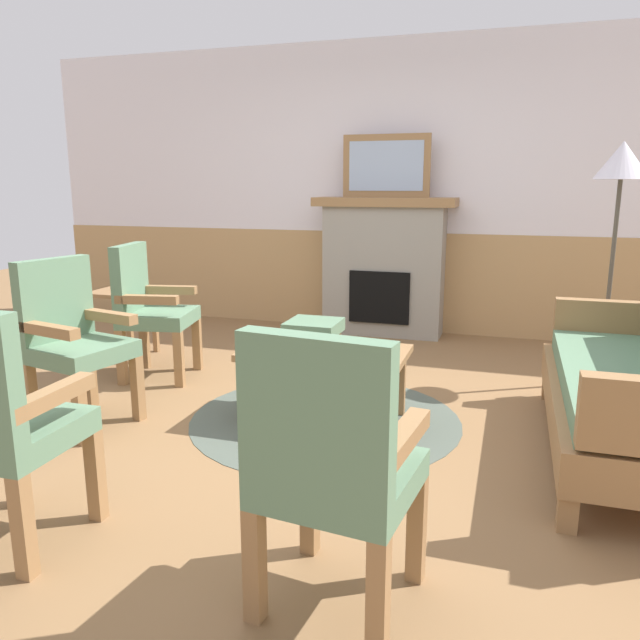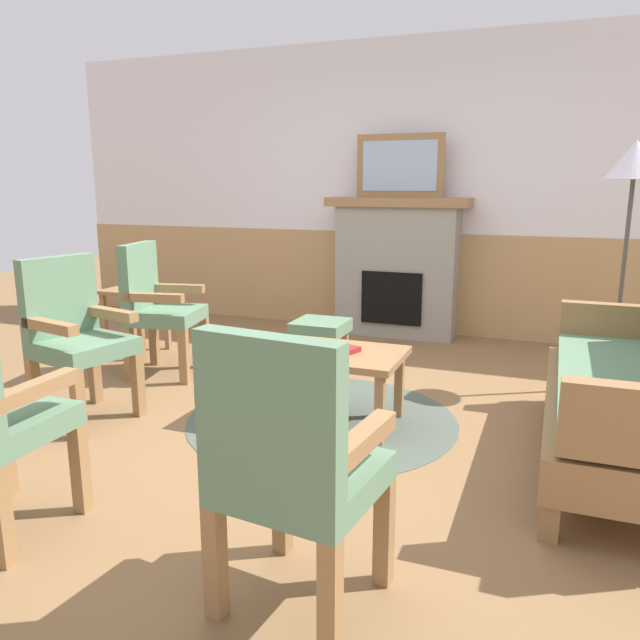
% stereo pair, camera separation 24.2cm
% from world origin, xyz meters
% --- Properties ---
extents(ground_plane, '(14.00, 14.00, 0.00)m').
position_xyz_m(ground_plane, '(0.00, 0.00, 0.00)').
color(ground_plane, olive).
extents(wall_back, '(7.20, 0.14, 2.70)m').
position_xyz_m(wall_back, '(0.00, 2.60, 1.31)').
color(wall_back, white).
rests_on(wall_back, ground_plane).
extents(fireplace, '(1.30, 0.44, 1.28)m').
position_xyz_m(fireplace, '(0.00, 2.35, 0.65)').
color(fireplace, gray).
rests_on(fireplace, ground_plane).
extents(framed_picture, '(0.80, 0.04, 0.56)m').
position_xyz_m(framed_picture, '(0.00, 2.35, 1.56)').
color(framed_picture, olive).
rests_on(framed_picture, fireplace).
extents(couch, '(0.70, 1.80, 0.98)m').
position_xyz_m(couch, '(1.79, 0.03, 0.40)').
color(couch, olive).
rests_on(couch, ground_plane).
extents(coffee_table, '(0.96, 0.56, 0.44)m').
position_xyz_m(coffee_table, '(0.13, 0.06, 0.39)').
color(coffee_table, olive).
rests_on(coffee_table, ground_plane).
extents(round_rug, '(1.64, 1.64, 0.01)m').
position_xyz_m(round_rug, '(0.13, 0.06, 0.00)').
color(round_rug, '#4C564C').
rests_on(round_rug, ground_plane).
extents(book_on_table, '(0.21, 0.21, 0.03)m').
position_xyz_m(book_on_table, '(0.25, 0.05, 0.46)').
color(book_on_table, maroon).
rests_on(book_on_table, coffee_table).
extents(footstool, '(0.40, 0.40, 0.36)m').
position_xyz_m(footstool, '(-0.30, 1.13, 0.28)').
color(footstool, olive).
rests_on(footstool, ground_plane).
extents(armchair_near_fireplace, '(0.56, 0.56, 0.98)m').
position_xyz_m(armchair_near_fireplace, '(-1.35, 0.50, 0.54)').
color(armchair_near_fireplace, olive).
rests_on(armchair_near_fireplace, ground_plane).
extents(armchair_by_window_left, '(0.57, 0.57, 0.98)m').
position_xyz_m(armchair_by_window_left, '(-1.27, -0.42, 0.54)').
color(armchair_by_window_left, olive).
rests_on(armchair_by_window_left, ground_plane).
extents(armchair_front_left, '(0.53, 0.53, 0.98)m').
position_xyz_m(armchair_front_left, '(0.65, -1.58, 0.54)').
color(armchair_front_left, olive).
rests_on(armchair_front_left, ground_plane).
extents(side_table, '(0.44, 0.44, 0.55)m').
position_xyz_m(side_table, '(-1.88, 0.93, 0.43)').
color(side_table, olive).
rests_on(side_table, ground_plane).
extents(floor_lamp_by_couch, '(0.36, 0.36, 1.68)m').
position_xyz_m(floor_lamp_by_couch, '(1.81, 1.33, 1.45)').
color(floor_lamp_by_couch, '#332D28').
rests_on(floor_lamp_by_couch, ground_plane).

